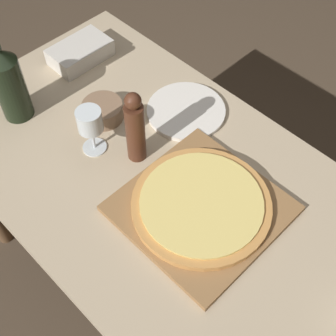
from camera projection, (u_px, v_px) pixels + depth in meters
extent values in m
plane|color=#4C3D2D|center=(171.00, 293.00, 1.85)|extent=(12.00, 12.00, 0.00)
cube|color=tan|center=(173.00, 190.00, 1.27)|extent=(0.77, 1.47, 0.03)
cylinder|color=brown|center=(114.00, 101.00, 1.99)|extent=(0.06, 0.06, 0.71)
cube|color=olive|center=(202.00, 208.00, 1.21)|extent=(0.38, 0.38, 0.02)
cylinder|color=#C68947|center=(202.00, 204.00, 1.19)|extent=(0.36, 0.36, 0.02)
cylinder|color=#E0C66B|center=(202.00, 201.00, 1.18)|extent=(0.32, 0.32, 0.01)
cylinder|color=black|center=(11.00, 89.00, 1.34)|extent=(0.09, 0.09, 0.20)
cylinder|color=#4C2819|center=(135.00, 133.00, 1.24)|extent=(0.05, 0.05, 0.19)
sphere|color=#4C2819|center=(133.00, 101.00, 1.15)|extent=(0.04, 0.04, 0.04)
cylinder|color=silver|center=(95.00, 147.00, 1.34)|extent=(0.07, 0.07, 0.00)
cylinder|color=silver|center=(93.00, 138.00, 1.30)|extent=(0.01, 0.01, 0.08)
cylinder|color=silver|center=(89.00, 121.00, 1.25)|extent=(0.07, 0.07, 0.07)
cylinder|color=#84664C|center=(103.00, 111.00, 1.39)|extent=(0.12, 0.12, 0.05)
cylinder|color=silver|center=(186.00, 111.00, 1.42)|extent=(0.24, 0.24, 0.01)
cube|color=beige|center=(80.00, 52.00, 1.54)|extent=(0.20, 0.12, 0.06)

